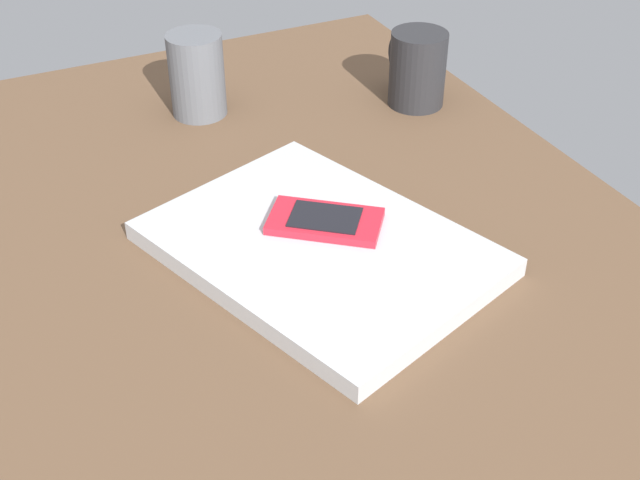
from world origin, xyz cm
name	(u,v)px	position (x,y,z in cm)	size (l,w,h in cm)	color
desk_surface	(290,319)	(0.00, 0.00, 1.50)	(120.00, 80.00, 3.00)	brown
laptop_closed	(320,249)	(5.60, -5.66, 3.97)	(31.60, 23.17, 1.95)	#B7BABC
cell_phone_on_laptop	(325,221)	(7.77, -7.25, 5.40)	(11.45, 12.36, 0.98)	red
pen_cup	(197,75)	(39.31, -4.94, 8.18)	(6.81, 6.81, 10.37)	#595B60
coffee_mug	(416,68)	(30.22, -30.85, 7.75)	(10.62, 7.11, 9.51)	#262628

